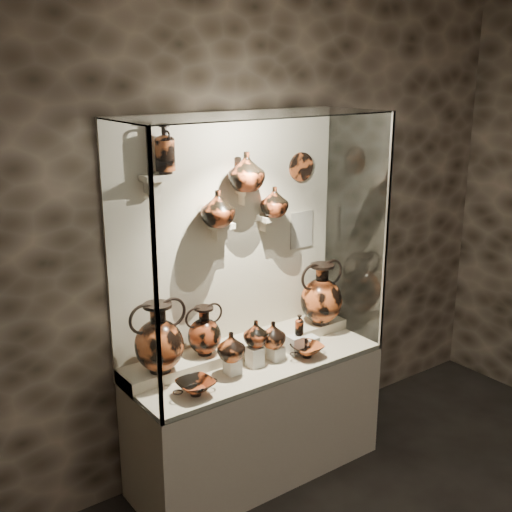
{
  "coord_description": "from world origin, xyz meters",
  "views": [
    {
      "loc": [
        -2.23,
        -0.89,
        2.66
      ],
      "look_at": [
        0.03,
        2.22,
        1.53
      ],
      "focal_mm": 45.0,
      "sensor_mm": 36.0,
      "label": 1
    }
  ],
  "objects": [
    {
      "name": "ovoid_vase_b",
      "position": [
        0.05,
        2.35,
        2.04
      ],
      "size": [
        0.28,
        0.28,
        0.24
      ],
      "primitive_type": "imported",
      "rotation": [
        0.0,
        0.0,
        0.23
      ],
      "color": "#93391A",
      "rests_on": "bracket_cb"
    },
    {
      "name": "pedestal_e",
      "position": [
        0.42,
        2.13,
        0.87
      ],
      "size": [
        0.09,
        0.09,
        0.08
      ],
      "primitive_type": "cube",
      "color": "silver",
      "rests_on": "front_tier"
    },
    {
      "name": "ovoid_vase_a",
      "position": [
        -0.16,
        2.36,
        1.83
      ],
      "size": [
        0.28,
        0.28,
        0.22
      ],
      "primitive_type": "imported",
      "rotation": [
        0.0,
        0.0,
        0.42
      ],
      "color": "#93391A",
      "rests_on": "bracket_ca"
    },
    {
      "name": "frame_post_right",
      "position": [
        0.84,
        1.89,
        1.6
      ],
      "size": [
        0.02,
        0.02,
        1.6
      ],
      "primitive_type": "cube",
      "color": "gray",
      "rests_on": "plinth"
    },
    {
      "name": "pedestal_c",
      "position": [
        0.12,
        2.13,
        0.88
      ],
      "size": [
        0.09,
        0.09,
        0.09
      ],
      "primitive_type": "cube",
      "color": "silver",
      "rests_on": "front_tier"
    },
    {
      "name": "lekythos_small",
      "position": [
        0.31,
        2.13,
        1.03
      ],
      "size": [
        0.09,
        0.09,
        0.16
      ],
      "primitive_type": null,
      "rotation": [
        0.0,
        0.0,
        0.29
      ],
      "color": "#93391A",
      "rests_on": "pedestal_d"
    },
    {
      "name": "wall_plate",
      "position": [
        0.59,
        2.47,
        2.01
      ],
      "size": [
        0.2,
        0.02,
        0.2
      ],
      "primitive_type": "cylinder",
      "rotation": [
        1.57,
        0.0,
        0.0
      ],
      "color": "#AF4C22",
      "rests_on": "back_panel"
    },
    {
      "name": "frame_post_left",
      "position": [
        -0.84,
        1.89,
        1.6
      ],
      "size": [
        0.02,
        0.02,
        1.6
      ],
      "primitive_type": "cube",
      "color": "gray",
      "rests_on": "plinth"
    },
    {
      "name": "pedestal_d",
      "position": [
        0.28,
        2.13,
        0.89
      ],
      "size": [
        0.09,
        0.09,
        0.12
      ],
      "primitive_type": "cube",
      "color": "silver",
      "rests_on": "front_tier"
    },
    {
      "name": "kylix_right",
      "position": [
        0.3,
        2.03,
        0.88
      ],
      "size": [
        0.28,
        0.25,
        0.1
      ],
      "primitive_type": null,
      "rotation": [
        0.0,
        0.0,
        0.11
      ],
      "color": "#B04C21",
      "rests_on": "front_tier"
    },
    {
      "name": "amphora_left",
      "position": [
        -0.63,
        2.3,
        1.12
      ],
      "size": [
        0.35,
        0.35,
        0.44
      ],
      "primitive_type": null,
      "rotation": [
        0.0,
        0.0,
        -0.02
      ],
      "color": "#B04C21",
      "rests_on": "rear_tier"
    },
    {
      "name": "glass_front",
      "position": [
        0.0,
        1.88,
        1.6
      ],
      "size": [
        1.7,
        0.01,
        1.6
      ],
      "primitive_type": "cube",
      "color": "white",
      "rests_on": "plinth"
    },
    {
      "name": "lekythos_tall",
      "position": [
        -0.48,
        2.41,
        2.23
      ],
      "size": [
        0.16,
        0.16,
        0.32
      ],
      "primitive_type": null,
      "rotation": [
        0.0,
        0.0,
        0.37
      ],
      "color": "#B04C21",
      "rests_on": "bracket_ul"
    },
    {
      "name": "wall_back",
      "position": [
        0.0,
        2.5,
        1.6
      ],
      "size": [
        5.0,
        0.02,
        3.2
      ],
      "primitive_type": "cube",
      "color": "#2D251C",
      "rests_on": "ground"
    },
    {
      "name": "bracket_ca",
      "position": [
        -0.1,
        2.42,
        1.7
      ],
      "size": [
        0.14,
        0.12,
        0.04
      ],
      "primitive_type": "cube",
      "color": "beige",
      "rests_on": "back_panel"
    },
    {
      "name": "bracket_cb",
      "position": [
        0.1,
        2.42,
        1.9
      ],
      "size": [
        0.1,
        0.12,
        0.04
      ],
      "primitive_type": "cube",
      "color": "beige",
      "rests_on": "back_panel"
    },
    {
      "name": "kylix_left",
      "position": [
        -0.55,
        2.03,
        0.89
      ],
      "size": [
        0.32,
        0.28,
        0.11
      ],
      "primitive_type": null,
      "rotation": [
        0.0,
        0.0,
        -0.19
      ],
      "color": "#93391A",
      "rests_on": "front_tier"
    },
    {
      "name": "glass_top",
      "position": [
        0.0,
        2.18,
        2.4
      ],
      "size": [
        1.7,
        0.6,
        0.01
      ],
      "primitive_type": "cube",
      "color": "white",
      "rests_on": "back_panel"
    },
    {
      "name": "jug_c",
      "position": [
        0.1,
        2.14,
        1.01
      ],
      "size": [
        0.19,
        0.19,
        0.17
      ],
      "primitive_type": "imported",
      "rotation": [
        0.0,
        0.0,
        -0.14
      ],
      "color": "#B04C21",
      "rests_on": "pedestal_c"
    },
    {
      "name": "front_tier",
      "position": [
        0.0,
        2.18,
        0.82
      ],
      "size": [
        1.68,
        0.58,
        0.03
      ],
      "primitive_type": "cube",
      "color": "#C2B296",
      "rests_on": "plinth"
    },
    {
      "name": "jug_b",
      "position": [
        -0.03,
        2.15,
        1.04
      ],
      "size": [
        0.21,
        0.21,
        0.17
      ],
      "primitive_type": "imported",
      "rotation": [
        0.0,
        0.0,
        0.34
      ],
      "color": "#93391A",
      "rests_on": "pedestal_b"
    },
    {
      "name": "jug_a",
      "position": [
        -0.24,
        2.11,
        1.02
      ],
      "size": [
        0.22,
        0.22,
        0.18
      ],
      "primitive_type": "imported",
      "rotation": [
        0.0,
        0.0,
        0.34
      ],
      "color": "#B04C21",
      "rests_on": "pedestal_a"
    },
    {
      "name": "bracket_ul",
      "position": [
        -0.55,
        2.42,
        2.05
      ],
      "size": [
        0.14,
        0.12,
        0.04
      ],
      "primitive_type": "cube",
      "color": "beige",
      "rests_on": "back_panel"
    },
    {
      "name": "pedestal_a",
      "position": [
        -0.22,
        2.13,
        0.88
      ],
      "size": [
        0.09,
        0.09,
        0.1
      ],
      "primitive_type": "cube",
      "color": "silver",
      "rests_on": "front_tier"
    },
    {
      "name": "glass_right",
      "position": [
        0.85,
        2.18,
        1.6
      ],
      "size": [
        0.01,
        0.6,
        1.6
      ],
      "primitive_type": "cube",
      "color": "white",
      "rests_on": "plinth"
    },
    {
      "name": "bracket_cc",
      "position": [
        0.28,
        2.42,
        1.7
      ],
      "size": [
        0.14,
        0.12,
        0.04
      ],
      "primitive_type": "cube",
      "color": "beige",
      "rests_on": "back_panel"
    },
    {
      "name": "pedestal_b",
      "position": [
        -0.05,
        2.13,
        0.9
      ],
      "size": [
        0.09,
        0.09,
        0.13
      ],
      "primitive_type": "cube",
      "color": "silver",
      "rests_on": "front_tier"
    },
    {
      "name": "plinth",
      "position": [
        0.0,
        2.18,
        0.4
      ],
      "size": [
        1.7,
        0.6,
        0.8
      ],
      "primitive_type": "cube",
      "color": "beige",
      "rests_on": "floor"
    },
    {
      "name": "back_panel",
      "position": [
        0.0,
        2.5,
        1.6
      ],
      "size": [
        1.7,
        0.03,
        1.6
      ],
      "primitive_type": "cube",
      "color": "beige",
      "rests_on": "plinth"
    },
    {
      "name": "rear_tier",
      "position": [
        0.0,
        2.35,
        0.85
      ],
      "size": [
        1.7,
        0.25,
        0.1
      ],
      "primitive_type": "cube",
      "color": "#C2B296",
      "rests_on": "plinth"
    },
    {
      "name": "amphora_right",
      "position": [
        0.65,
        2.29,
        1.12
      ],
      "size": [
        0.45,
        0.45,
        0.45
      ],
      "primitive_type": null,
      "rotation": [
        0.0,
        0.0,
        0.32
      ],
      "color": "#B04C21",
      "rests_on": "rear_tier"
    },
    {
      "name": "amphora_mid",
      "position": [
        -0.29,
        2.34,
        1.06
      ],
      "size": [
        0.32,
        0.32,
        0.32
      ],
      "primitive_type": null,
      "rotation": [
        0.0,
        0.0,
        0.3
      ],
      "color": "#93391A",
      "rests_on": "rear_tier"
    },
    {
      "name": "glass_left",
      "position": [
        -0.85,
        2.18,
        1.6
      ],
      "size": [
        0.01,
        0.6,
        1.6
      ],
      "primitive_type": "cube",
      "color": "white",
      "rests_on": "plinth"
    },
    {
      "name": "info_placard",
      "position": [
        0.61,
        2.47,
        1.56
      ],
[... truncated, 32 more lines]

